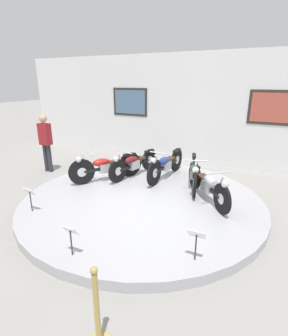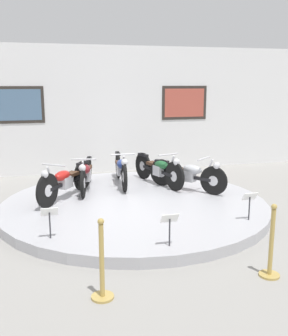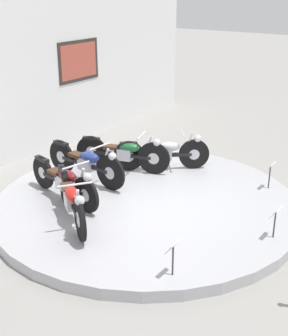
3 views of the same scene
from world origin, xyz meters
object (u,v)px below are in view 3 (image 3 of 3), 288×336
at_px(motorcycle_red, 71,198).
at_px(motorcycle_blue, 86,162).
at_px(info_placard_front_right, 270,170).
at_px(motorcycle_maroon, 65,180).
at_px(motorcycle_silver, 164,152).
at_px(motorcycle_green, 124,152).
at_px(info_placard_front_left, 173,251).
at_px(info_placard_front_centre, 275,216).

relative_size(motorcycle_red, motorcycle_blue, 0.83).
bearing_deg(info_placard_front_right, motorcycle_maroon, 132.92).
bearing_deg(motorcycle_silver, motorcycle_green, 128.23).
height_order(motorcycle_blue, info_placard_front_left, motorcycle_blue).
relative_size(motorcycle_maroon, motorcycle_blue, 0.96).
bearing_deg(motorcycle_silver, motorcycle_red, 179.99).
distance_m(motorcycle_blue, info_placard_front_right, 3.48).
bearing_deg(motorcycle_maroon, motorcycle_red, -128.36).
bearing_deg(info_placard_front_right, motorcycle_silver, 99.31).
distance_m(motorcycle_maroon, info_placard_front_centre, 3.62).
relative_size(motorcycle_maroon, motorcycle_green, 1.00).
height_order(motorcycle_blue, motorcycle_silver, motorcycle_blue).
relative_size(motorcycle_green, info_placard_front_right, 3.78).
bearing_deg(info_placard_front_centre, motorcycle_maroon, 103.76).
xyz_separation_m(motorcycle_red, motorcycle_blue, (1.36, 0.89, 0.00)).
xyz_separation_m(info_placard_front_left, info_placard_front_right, (3.44, 0.00, 0.00)).
xyz_separation_m(motorcycle_green, info_placard_front_right, (0.85, -2.78, -0.03)).
xyz_separation_m(motorcycle_silver, info_placard_front_right, (0.35, -2.14, -0.01)).
xyz_separation_m(motorcycle_red, motorcycle_silver, (2.73, -0.00, -0.02)).
height_order(motorcycle_blue, motorcycle_green, motorcycle_blue).
bearing_deg(motorcycle_maroon, info_placard_front_right, -47.08).
distance_m(motorcycle_green, info_placard_front_left, 3.79).
relative_size(motorcycle_maroon, motorcycle_silver, 1.25).
relative_size(motorcycle_blue, info_placard_front_right, 3.96).
xyz_separation_m(motorcycle_maroon, info_placard_front_left, (-0.86, -2.77, -0.01)).
distance_m(motorcycle_maroon, motorcycle_blue, 0.89).
bearing_deg(motorcycle_silver, motorcycle_blue, 147.06).
relative_size(motorcycle_red, motorcycle_maroon, 0.86).
relative_size(info_placard_front_left, info_placard_front_right, 1.00).
distance_m(info_placard_front_centre, info_placard_front_right, 1.87).
xyz_separation_m(motorcycle_red, motorcycle_green, (2.23, 0.64, -0.00)).
bearing_deg(motorcycle_blue, motorcycle_red, -146.88).
bearing_deg(info_placard_front_right, motorcycle_green, 107.09).
bearing_deg(info_placard_front_right, info_placard_front_left, 180.00).
distance_m(motorcycle_red, info_placard_front_centre, 3.19).
xyz_separation_m(motorcycle_maroon, motorcycle_green, (1.72, 0.00, 0.02)).
height_order(motorcycle_silver, info_placard_front_right, motorcycle_silver).
bearing_deg(motorcycle_red, motorcycle_green, 15.99).
bearing_deg(motorcycle_silver, info_placard_front_left, -145.28).
distance_m(motorcycle_maroon, motorcycle_green, 1.73).
bearing_deg(info_placard_front_left, motorcycle_red, 80.58).
bearing_deg(motorcycle_blue, motorcycle_silver, -32.94).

